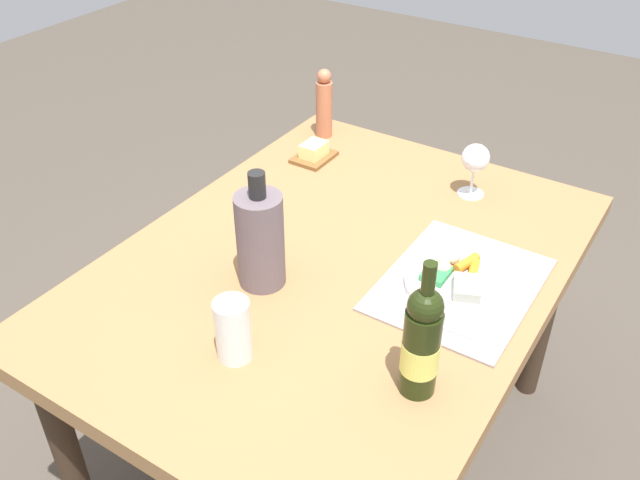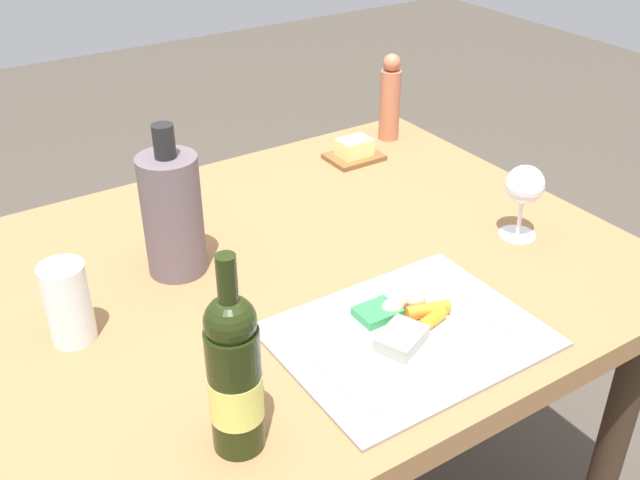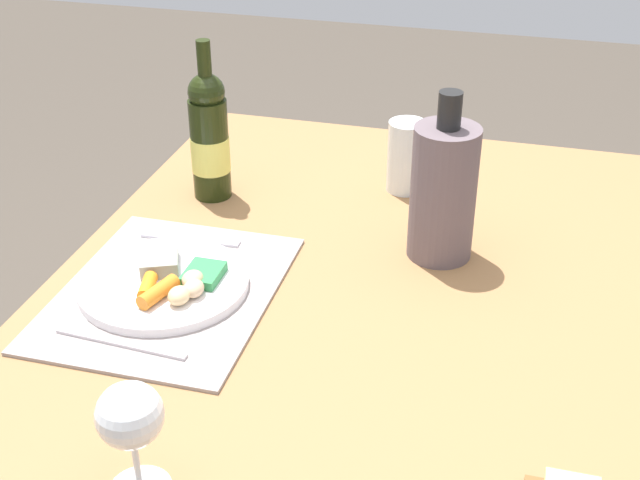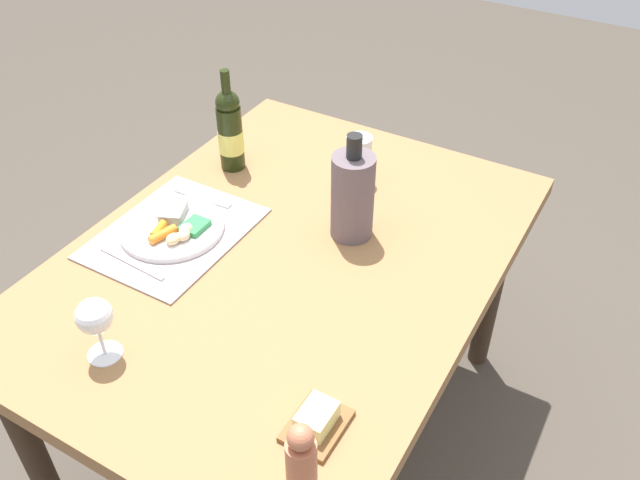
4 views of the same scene
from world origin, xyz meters
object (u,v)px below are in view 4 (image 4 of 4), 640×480
object	(u,v)px
knife	(132,263)
wine_glass	(95,318)
water_tumbler	(358,162)
cooler_bottle	(353,195)
dinner_plate	(173,227)
dining_table	(286,278)
butter_dish	(317,421)
fork	(203,198)
pepper_mill	(302,471)
wine_bottle	(230,130)

from	to	relation	value
knife	wine_glass	size ratio (longest dim) A/B	1.35
wine_glass	water_tumbler	world-z (taller)	wine_glass
cooler_bottle	dinner_plate	bearing A→B (deg)	-60.28
dining_table	butter_dish	size ratio (longest dim) A/B	10.33
butter_dish	wine_glass	world-z (taller)	wine_glass
butter_dish	cooler_bottle	size ratio (longest dim) A/B	0.45
dinner_plate	dining_table	bearing A→B (deg)	103.63
fork	pepper_mill	distance (m)	0.96
dining_table	pepper_mill	bearing A→B (deg)	34.87
knife	pepper_mill	world-z (taller)	pepper_mill
wine_bottle	dinner_plate	bearing A→B (deg)	8.63
pepper_mill	dinner_plate	bearing A→B (deg)	-125.34
cooler_bottle	wine_glass	bearing A→B (deg)	-22.38
butter_dish	wine_bottle	xyz separation A→B (m)	(-0.67, -0.68, 0.10)
water_tumbler	cooler_bottle	bearing A→B (deg)	23.56
dining_table	water_tumbler	distance (m)	0.41
fork	dinner_plate	bearing A→B (deg)	5.40
cooler_bottle	pepper_mill	size ratio (longest dim) A/B	1.30
wine_glass	water_tumbler	distance (m)	0.87
wine_bottle	pepper_mill	distance (m)	1.10
wine_bottle	dining_table	bearing A→B (deg)	52.74
pepper_mill	water_tumbler	world-z (taller)	pepper_mill
dinner_plate	fork	xyz separation A→B (m)	(-0.15, -0.02, -0.01)
dinner_plate	wine_bottle	size ratio (longest dim) A/B	0.89
knife	cooler_bottle	bearing A→B (deg)	137.25
knife	butter_dish	distance (m)	0.65
butter_dish	wine_bottle	size ratio (longest dim) A/B	0.43
fork	pepper_mill	bearing A→B (deg)	45.02
wine_bottle	butter_dish	bearing A→B (deg)	45.25
fork	pepper_mill	xyz separation A→B (m)	(0.64, 0.71, 0.10)
knife	wine_glass	world-z (taller)	wine_glass
knife	cooler_bottle	distance (m)	0.57
dining_table	fork	distance (m)	0.34
dining_table	dinner_plate	xyz separation A→B (m)	(0.07, -0.30, 0.10)
dinner_plate	knife	distance (m)	0.15
dining_table	wine_glass	xyz separation A→B (m)	(0.47, -0.15, 0.19)
wine_glass	water_tumbler	size ratio (longest dim) A/B	1.10
dining_table	wine_bottle	world-z (taller)	wine_bottle
dining_table	wine_bottle	xyz separation A→B (m)	(-0.26, -0.35, 0.20)
dinner_plate	pepper_mill	bearing A→B (deg)	54.66
fork	cooler_bottle	bearing A→B (deg)	97.30
water_tumbler	wine_bottle	bearing A→B (deg)	-71.17
butter_dish	wine_glass	xyz separation A→B (m)	(0.07, -0.48, 0.09)
wine_glass	pepper_mill	bearing A→B (deg)	81.01
dinner_plate	wine_bottle	xyz separation A→B (m)	(-0.34, -0.05, 0.10)
wine_bottle	pepper_mill	xyz separation A→B (m)	(0.82, 0.74, -0.01)
dinner_plate	knife	bearing A→B (deg)	-1.29
pepper_mill	wine_glass	xyz separation A→B (m)	(-0.09, -0.54, 0.00)
dining_table	butter_dish	distance (m)	0.53
fork	knife	distance (m)	0.31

